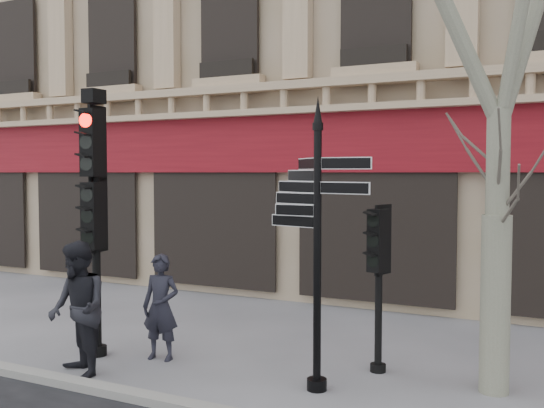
{
  "coord_description": "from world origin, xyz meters",
  "views": [
    {
      "loc": [
        3.69,
        -7.51,
        2.95
      ],
      "look_at": [
        -0.3,
        0.6,
        2.48
      ],
      "focal_mm": 40.0,
      "sensor_mm": 36.0,
      "label": 1
    }
  ],
  "objects": [
    {
      "name": "traffic_signal_secondary",
      "position": [
        1.2,
        1.1,
        1.69
      ],
      "size": [
        0.47,
        0.39,
        2.42
      ],
      "rotation": [
        0.0,
        0.0,
        -0.27
      ],
      "color": "black",
      "rests_on": "ground"
    },
    {
      "name": "pedestrian_a",
      "position": [
        -2.04,
        0.17,
        0.83
      ],
      "size": [
        0.66,
        0.49,
        1.67
      ],
      "primitive_type": "imported",
      "rotation": [
        0.0,
        0.0,
        0.16
      ],
      "color": "black",
      "rests_on": "ground"
    },
    {
      "name": "ground",
      "position": [
        0.0,
        0.0,
        0.0
      ],
      "size": [
        80.0,
        80.0,
        0.0
      ],
      "primitive_type": "plane",
      "color": "#5D5E62",
      "rests_on": "ground"
    },
    {
      "name": "pedestrian_b",
      "position": [
        -2.63,
        -1.01,
        0.98
      ],
      "size": [
        1.2,
        1.11,
        1.96
      ],
      "primitive_type": "imported",
      "rotation": [
        0.0,
        0.0,
        -0.51
      ],
      "color": "black",
      "rests_on": "ground"
    },
    {
      "name": "fingerpost",
      "position": [
        0.67,
        -0.01,
        2.66
      ],
      "size": [
        2.17,
        2.17,
        3.96
      ],
      "rotation": [
        0.0,
        0.0,
        -0.4
      ],
      "color": "black",
      "rests_on": "ground"
    },
    {
      "name": "traffic_signal_main",
      "position": [
        -3.08,
        -0.12,
        2.69
      ],
      "size": [
        0.52,
        0.41,
        4.26
      ],
      "rotation": [
        0.0,
        0.0,
        0.17
      ],
      "color": "black",
      "rests_on": "ground"
    }
  ]
}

